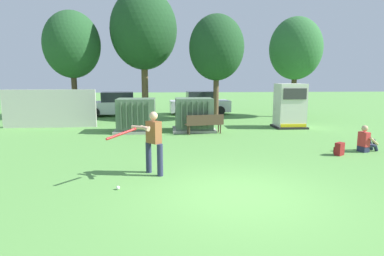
{
  "coord_description": "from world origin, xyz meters",
  "views": [
    {
      "loc": [
        -1.59,
        -7.0,
        2.68
      ],
      "look_at": [
        -0.78,
        3.5,
        1.0
      ],
      "focal_mm": 30.41,
      "sensor_mm": 36.0,
      "label": 1
    }
  ],
  "objects_px": {
    "transformer_mid_west": "(194,115)",
    "generator_enclosure": "(290,106)",
    "sports_ball": "(118,188)",
    "parked_car_leftmost": "(116,105)",
    "batter": "(152,140)",
    "parked_car_left_of_center": "(200,104)",
    "transformer_west": "(136,116)",
    "backpack": "(339,149)",
    "park_bench": "(205,123)",
    "seated_spectator": "(366,141)"
  },
  "relations": [
    {
      "from": "seated_spectator",
      "to": "backpack",
      "type": "bearing_deg",
      "value": -159.66
    },
    {
      "from": "parked_car_left_of_center",
      "to": "seated_spectator",
      "type": "bearing_deg",
      "value": -68.63
    },
    {
      "from": "transformer_west",
      "to": "seated_spectator",
      "type": "relative_size",
      "value": 2.18
    },
    {
      "from": "transformer_mid_west",
      "to": "sports_ball",
      "type": "distance_m",
      "value": 8.73
    },
    {
      "from": "transformer_west",
      "to": "batter",
      "type": "bearing_deg",
      "value": -81.35
    },
    {
      "from": "generator_enclosure",
      "to": "parked_car_left_of_center",
      "type": "xyz_separation_m",
      "value": [
        -4.04,
        6.54,
        -0.38
      ]
    },
    {
      "from": "parked_car_left_of_center",
      "to": "generator_enclosure",
      "type": "bearing_deg",
      "value": -58.26
    },
    {
      "from": "park_bench",
      "to": "parked_car_leftmost",
      "type": "bearing_deg",
      "value": 124.49
    },
    {
      "from": "sports_ball",
      "to": "parked_car_leftmost",
      "type": "relative_size",
      "value": 0.02
    },
    {
      "from": "transformer_mid_west",
      "to": "sports_ball",
      "type": "relative_size",
      "value": 23.33
    },
    {
      "from": "sports_ball",
      "to": "parked_car_left_of_center",
      "type": "distance_m",
      "value": 15.9
    },
    {
      "from": "park_bench",
      "to": "backpack",
      "type": "bearing_deg",
      "value": -47.22
    },
    {
      "from": "transformer_west",
      "to": "parked_car_left_of_center",
      "type": "relative_size",
      "value": 0.49
    },
    {
      "from": "sports_ball",
      "to": "park_bench",
      "type": "bearing_deg",
      "value": 68.3
    },
    {
      "from": "generator_enclosure",
      "to": "transformer_mid_west",
      "type": "bearing_deg",
      "value": -173.19
    },
    {
      "from": "batter",
      "to": "parked_car_left_of_center",
      "type": "xyz_separation_m",
      "value": [
        2.77,
        14.32,
        -0.22
      ]
    },
    {
      "from": "transformer_mid_west",
      "to": "generator_enclosure",
      "type": "bearing_deg",
      "value": 6.81
    },
    {
      "from": "transformer_mid_west",
      "to": "seated_spectator",
      "type": "distance_m",
      "value": 7.64
    },
    {
      "from": "transformer_mid_west",
      "to": "backpack",
      "type": "distance_m",
      "value": 7.11
    },
    {
      "from": "transformer_mid_west",
      "to": "batter",
      "type": "bearing_deg",
      "value": -103.49
    },
    {
      "from": "transformer_mid_west",
      "to": "parked_car_leftmost",
      "type": "bearing_deg",
      "value": 125.82
    },
    {
      "from": "transformer_west",
      "to": "batter",
      "type": "height_order",
      "value": "batter"
    },
    {
      "from": "seated_spectator",
      "to": "generator_enclosure",
      "type": "bearing_deg",
      "value": 97.13
    },
    {
      "from": "transformer_west",
      "to": "sports_ball",
      "type": "bearing_deg",
      "value": -87.91
    },
    {
      "from": "transformer_mid_west",
      "to": "backpack",
      "type": "xyz_separation_m",
      "value": [
        4.56,
        -5.43,
        -0.57
      ]
    },
    {
      "from": "sports_ball",
      "to": "transformer_mid_west",
      "type": "bearing_deg",
      "value": 73.28
    },
    {
      "from": "parked_car_leftmost",
      "to": "sports_ball",
      "type": "bearing_deg",
      "value": -81.32
    },
    {
      "from": "seated_spectator",
      "to": "parked_car_leftmost",
      "type": "bearing_deg",
      "value": 132.34
    },
    {
      "from": "transformer_mid_west",
      "to": "sports_ball",
      "type": "xyz_separation_m",
      "value": [
        -2.5,
        -8.33,
        -0.74
      ]
    },
    {
      "from": "sports_ball",
      "to": "parked_car_left_of_center",
      "type": "relative_size",
      "value": 0.02
    },
    {
      "from": "backpack",
      "to": "parked_car_leftmost",
      "type": "distance_m",
      "value": 15.27
    },
    {
      "from": "transformer_west",
      "to": "transformer_mid_west",
      "type": "bearing_deg",
      "value": 1.39
    },
    {
      "from": "transformer_mid_west",
      "to": "park_bench",
      "type": "relative_size",
      "value": 1.14
    },
    {
      "from": "park_bench",
      "to": "seated_spectator",
      "type": "distance_m",
      "value": 6.69
    },
    {
      "from": "generator_enclosure",
      "to": "park_bench",
      "type": "height_order",
      "value": "generator_enclosure"
    },
    {
      "from": "transformer_mid_west",
      "to": "generator_enclosure",
      "type": "relative_size",
      "value": 0.91
    },
    {
      "from": "generator_enclosure",
      "to": "parked_car_left_of_center",
      "type": "relative_size",
      "value": 0.54
    },
    {
      "from": "sports_ball",
      "to": "seated_spectator",
      "type": "bearing_deg",
      "value": 22.09
    },
    {
      "from": "transformer_mid_west",
      "to": "generator_enclosure",
      "type": "height_order",
      "value": "generator_enclosure"
    },
    {
      "from": "batter",
      "to": "sports_ball",
      "type": "height_order",
      "value": "batter"
    },
    {
      "from": "transformer_west",
      "to": "park_bench",
      "type": "relative_size",
      "value": 1.14
    },
    {
      "from": "generator_enclosure",
      "to": "sports_ball",
      "type": "distance_m",
      "value": 11.78
    },
    {
      "from": "transformer_mid_west",
      "to": "parked_car_left_of_center",
      "type": "height_order",
      "value": "same"
    },
    {
      "from": "transformer_mid_west",
      "to": "backpack",
      "type": "bearing_deg",
      "value": -49.95
    },
    {
      "from": "generator_enclosure",
      "to": "backpack",
      "type": "height_order",
      "value": "generator_enclosure"
    },
    {
      "from": "sports_ball",
      "to": "parked_car_leftmost",
      "type": "distance_m",
      "value": 15.16
    },
    {
      "from": "transformer_mid_west",
      "to": "sports_ball",
      "type": "height_order",
      "value": "transformer_mid_west"
    },
    {
      "from": "generator_enclosure",
      "to": "park_bench",
      "type": "distance_m",
      "value": 4.95
    },
    {
      "from": "transformer_west",
      "to": "batter",
      "type": "relative_size",
      "value": 1.21
    },
    {
      "from": "seated_spectator",
      "to": "backpack",
      "type": "distance_m",
      "value": 1.32
    }
  ]
}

